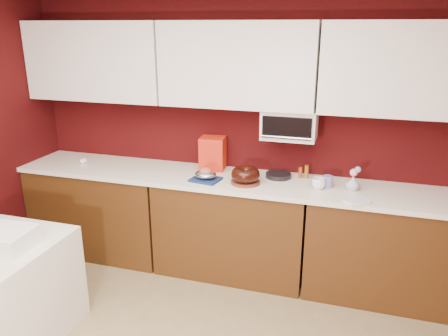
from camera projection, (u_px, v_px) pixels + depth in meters
wall_back at (242, 131)px, 3.95m from camera, size 4.00×0.02×2.50m
base_cabinet_left at (102, 210)px, 4.30m from camera, size 1.31×0.58×0.86m
base_cabinet_center at (232, 227)px, 3.93m from camera, size 1.31×0.58×0.86m
base_cabinet_right at (389, 248)px, 3.56m from camera, size 1.31×0.58×0.86m
countertop at (232, 180)px, 3.79m from camera, size 4.00×0.62×0.04m
upper_cabinet_left at (97, 61)px, 3.99m from camera, size 1.31×0.33×0.70m
upper_cabinet_center at (238, 65)px, 3.62m from camera, size 1.31×0.33×0.70m
upper_cabinet_right at (411, 69)px, 3.25m from camera, size 1.31×0.33×0.70m
toaster_oven at (290, 124)px, 3.66m from camera, size 0.45×0.30×0.25m
toaster_oven_door at (287, 128)px, 3.51m from camera, size 0.40×0.02×0.18m
toaster_oven_handle at (286, 137)px, 3.52m from camera, size 0.42×0.02×0.02m
cake_base at (245, 182)px, 3.65m from camera, size 0.32×0.32×0.02m
bundt_cake at (245, 174)px, 3.63m from camera, size 0.30×0.30×0.10m
navy_towel at (206, 179)px, 3.72m from camera, size 0.27×0.24×0.02m
foil_ham_nest at (206, 174)px, 3.71m from camera, size 0.22×0.20×0.07m
roasted_ham at (206, 172)px, 3.70m from camera, size 0.13×0.12×0.07m
pandoro_box at (213, 153)px, 3.98m from camera, size 0.24×0.22×0.30m
dark_pan at (278, 175)px, 3.80m from camera, size 0.26×0.26×0.04m
coffee_mug at (319, 182)px, 3.52m from camera, size 0.14×0.14×0.11m
blue_jar at (328, 181)px, 3.56m from camera, size 0.09×0.09×0.10m
flower_vase at (353, 182)px, 3.49m from camera, size 0.10×0.10×0.13m
flower_pink at (354, 173)px, 3.47m from camera, size 0.06×0.06×0.06m
flower_blue at (358, 170)px, 3.47m from camera, size 0.05×0.05×0.05m
china_plate at (357, 200)px, 3.29m from camera, size 0.22×0.22×0.01m
amber_bottle at (300, 173)px, 3.78m from camera, size 0.04×0.04×0.10m
egg_left at (82, 161)px, 4.17m from camera, size 0.07×0.07×0.05m
egg_right at (85, 160)px, 4.21m from camera, size 0.06×0.05×0.04m
newspaper_stack at (5, 239)px, 2.90m from camera, size 0.37×0.31×0.13m
amber_bottle_tall at (306, 172)px, 3.77m from camera, size 0.04×0.04×0.12m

